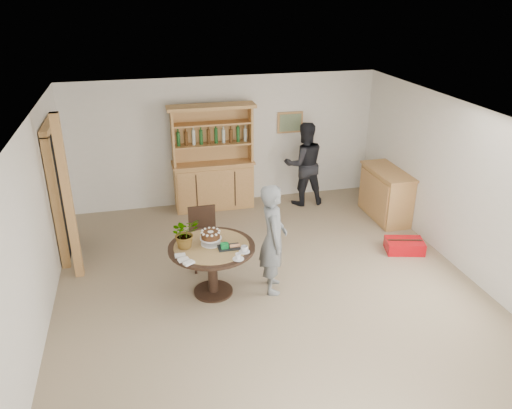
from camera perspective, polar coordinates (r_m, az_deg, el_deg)
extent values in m
plane|color=tan|center=(7.22, 1.87, -10.24)|extent=(7.00, 7.00, 0.00)
cube|color=white|center=(9.80, -3.52, 7.25)|extent=(6.00, 0.04, 2.50)
cube|color=white|center=(6.54, -24.29, -3.76)|extent=(0.04, 7.00, 2.50)
cube|color=white|center=(7.90, 23.48, 1.07)|extent=(0.04, 7.00, 2.50)
cube|color=white|center=(6.18, 2.18, 9.34)|extent=(6.00, 7.00, 0.04)
cube|color=tan|center=(9.99, 3.92, 9.35)|extent=(0.52, 0.03, 0.42)
cube|color=#59724C|center=(9.98, 3.95, 9.32)|extent=(0.44, 0.02, 0.34)
cube|color=black|center=(8.41, -21.62, 1.24)|extent=(0.10, 0.90, 2.10)
cube|color=tan|center=(7.95, -21.87, -0.10)|extent=(0.12, 0.10, 2.10)
cube|color=tan|center=(8.87, -21.15, 2.45)|extent=(0.12, 0.10, 2.10)
cube|color=tan|center=(8.08, -22.63, 8.33)|extent=(0.12, 1.10, 0.10)
cube|color=tan|center=(7.57, -20.71, 0.55)|extent=(0.12, 0.12, 2.50)
cube|color=tan|center=(9.77, -4.86, 2.19)|extent=(1.50, 0.50, 0.90)
cube|color=tan|center=(9.61, -4.95, 4.79)|extent=(1.56, 0.54, 0.04)
cube|color=tan|center=(9.54, -5.16, 8.11)|extent=(1.50, 0.04, 1.06)
cube|color=tan|center=(9.32, -9.49, 7.50)|extent=(0.04, 0.34, 1.06)
cube|color=tan|center=(9.53, -0.64, 8.18)|extent=(0.04, 0.34, 1.06)
cube|color=tan|center=(9.45, -4.98, 6.88)|extent=(1.44, 0.32, 0.03)
cube|color=tan|center=(9.34, -5.07, 9.22)|extent=(1.44, 0.32, 0.03)
cube|color=tan|center=(9.27, -5.14, 11.08)|extent=(1.62, 0.40, 0.06)
cylinder|color=#194C1E|center=(9.34, -8.44, 7.50)|extent=(0.07, 0.07, 0.28)
cylinder|color=#4C2D14|center=(9.35, -7.46, 7.58)|extent=(0.07, 0.07, 0.28)
cylinder|color=#B2BFB2|center=(9.37, -6.48, 7.66)|extent=(0.07, 0.07, 0.28)
cylinder|color=#194C1E|center=(9.39, -5.50, 7.74)|extent=(0.07, 0.07, 0.28)
cylinder|color=#4C2D14|center=(9.42, -4.53, 7.82)|extent=(0.07, 0.07, 0.28)
cylinder|color=#B2BFB2|center=(9.44, -3.57, 7.89)|extent=(0.07, 0.07, 0.28)
cylinder|color=#194C1E|center=(9.47, -2.61, 7.96)|extent=(0.07, 0.07, 0.28)
cylinder|color=#4C2D14|center=(9.50, -1.65, 8.03)|extent=(0.07, 0.07, 0.28)
cube|color=tan|center=(9.60, 14.60, 1.06)|extent=(0.50, 1.20, 0.90)
cube|color=tan|center=(9.43, 14.90, 3.69)|extent=(0.54, 1.26, 0.04)
cylinder|color=black|center=(6.91, -5.09, -4.90)|extent=(1.20, 1.20, 0.04)
cylinder|color=black|center=(7.10, -4.98, -7.52)|extent=(0.14, 0.14, 0.70)
cylinder|color=black|center=(7.29, -4.89, -9.84)|extent=(0.56, 0.56, 0.03)
cylinder|color=#A37B4F|center=(6.90, -5.10, -4.72)|extent=(1.04, 1.04, 0.01)
cube|color=black|center=(7.70, -5.89, -4.11)|extent=(0.43, 0.43, 0.04)
cube|color=black|center=(7.76, -6.20, -1.84)|extent=(0.42, 0.04, 0.46)
cube|color=black|center=(7.67, -6.27, -0.36)|extent=(0.42, 0.05, 0.05)
cube|color=black|center=(7.64, -6.95, -6.40)|extent=(0.03, 0.03, 0.44)
cube|color=black|center=(7.68, -4.28, -6.09)|extent=(0.03, 0.03, 0.44)
cube|color=black|center=(7.95, -7.32, -5.13)|extent=(0.03, 0.04, 0.44)
cube|color=black|center=(7.99, -4.76, -4.84)|extent=(0.03, 0.04, 0.44)
cylinder|color=white|center=(6.94, -5.17, -4.46)|extent=(0.28, 0.28, 0.01)
cylinder|color=white|center=(6.92, -5.18, -4.17)|extent=(0.05, 0.05, 0.08)
cylinder|color=white|center=(6.90, -5.19, -3.84)|extent=(0.30, 0.30, 0.01)
cylinder|color=#452813|center=(6.88, -5.21, -3.47)|extent=(0.26, 0.26, 0.09)
cylinder|color=white|center=(6.86, -5.22, -3.13)|extent=(0.08, 0.08, 0.01)
sphere|color=white|center=(6.87, -4.23, -3.03)|extent=(0.04, 0.04, 0.04)
sphere|color=white|center=(6.92, -4.45, -2.83)|extent=(0.04, 0.04, 0.04)
sphere|color=white|center=(6.96, -4.87, -2.70)|extent=(0.04, 0.04, 0.04)
sphere|color=white|center=(6.96, -5.37, -2.70)|extent=(0.04, 0.04, 0.04)
sphere|color=white|center=(6.94, -5.84, -2.81)|extent=(0.04, 0.04, 0.04)
sphere|color=white|center=(6.90, -6.15, -3.00)|extent=(0.04, 0.04, 0.04)
sphere|color=white|center=(6.84, -6.22, -3.24)|extent=(0.04, 0.04, 0.04)
sphere|color=white|center=(6.79, -6.01, -3.45)|extent=(0.04, 0.04, 0.04)
sphere|color=white|center=(6.76, -5.59, -3.58)|extent=(0.04, 0.04, 0.04)
sphere|color=white|center=(6.75, -5.06, -3.58)|extent=(0.04, 0.04, 0.04)
sphere|color=white|center=(6.77, -4.58, -3.47)|extent=(0.04, 0.04, 0.04)
sphere|color=white|center=(6.82, -4.28, -3.27)|extent=(0.04, 0.04, 0.04)
imported|color=#3F7233|center=(6.81, -8.14, -3.24)|extent=(0.47, 0.44, 0.42)
cube|color=black|center=(6.82, -3.11, -4.91)|extent=(0.30, 0.20, 0.01)
cube|color=#0D7B31|center=(6.80, -3.62, -4.72)|extent=(0.10, 0.10, 0.06)
cube|color=#0D7B31|center=(6.78, -3.63, -4.46)|extent=(0.11, 0.02, 0.01)
cylinder|color=silver|center=(6.72, -1.34, -5.40)|extent=(0.15, 0.15, 0.01)
imported|color=silver|center=(6.70, -1.34, -5.08)|extent=(0.10, 0.10, 0.08)
cylinder|color=silver|center=(6.55, -2.05, -6.22)|extent=(0.15, 0.15, 0.01)
imported|color=silver|center=(6.53, -2.05, -5.91)|extent=(0.08, 0.08, 0.07)
cube|color=white|center=(6.68, -8.67, -5.77)|extent=(0.14, 0.08, 0.03)
cube|color=white|center=(6.58, -8.30, -6.25)|extent=(0.16, 0.11, 0.03)
cube|color=white|center=(6.49, -7.68, -6.63)|extent=(0.16, 0.14, 0.03)
imported|color=slate|center=(6.95, 1.97, -3.95)|extent=(0.49, 0.65, 1.61)
imported|color=black|center=(9.82, 5.51, 4.65)|extent=(0.81, 0.63, 1.66)
cube|color=red|center=(8.60, 16.60, -4.54)|extent=(0.68, 0.54, 0.20)
cube|color=black|center=(8.55, 16.68, -3.92)|extent=(0.55, 0.18, 0.01)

